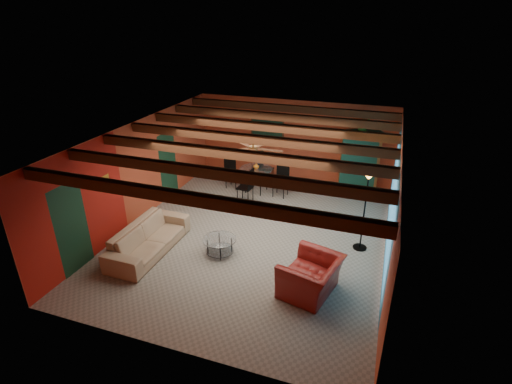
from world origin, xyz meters
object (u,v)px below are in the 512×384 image
at_px(floor_lamp, 364,211).
at_px(potted_plant, 364,125).
at_px(armchair, 311,276).
at_px(coffee_table, 220,246).
at_px(armoire, 359,163).
at_px(sofa, 149,238).
at_px(dining_table, 256,176).
at_px(vase, 256,157).

bearing_deg(floor_lamp, potted_plant, 97.53).
bearing_deg(armchair, coffee_table, -93.06).
xyz_separation_m(coffee_table, floor_lamp, (3.13, 1.34, 0.82)).
bearing_deg(armoire, coffee_table, -143.71).
xyz_separation_m(armchair, floor_lamp, (0.81, 2.03, 0.63)).
xyz_separation_m(sofa, floor_lamp, (4.78, 1.78, 0.68)).
bearing_deg(sofa, coffee_table, -74.41).
bearing_deg(sofa, floor_lamp, -69.11).
distance_m(coffee_table, floor_lamp, 3.50).
relative_size(coffee_table, dining_table, 0.38).
bearing_deg(armoire, dining_table, 175.65).
height_order(armchair, floor_lamp, floor_lamp).
bearing_deg(potted_plant, dining_table, -160.16).
xyz_separation_m(sofa, potted_plant, (4.33, 5.18, 1.81)).
bearing_deg(floor_lamp, armoire, 97.53).
relative_size(sofa, armchair, 1.98).
bearing_deg(floor_lamp, dining_table, 146.36).
relative_size(coffee_table, floor_lamp, 0.39).
bearing_deg(dining_table, armoire, 19.84).
height_order(armoire, potted_plant, potted_plant).
bearing_deg(coffee_table, potted_plant, 60.48).
distance_m(floor_lamp, vase, 4.18).
height_order(sofa, armoire, armoire).
xyz_separation_m(armoire, floor_lamp, (0.45, -3.40, 0.07)).
xyz_separation_m(armchair, potted_plant, (0.36, 5.43, 1.76)).
bearing_deg(armchair, vase, -134.87).
height_order(sofa, dining_table, dining_table).
relative_size(coffee_table, armoire, 0.42).
height_order(dining_table, armoire, armoire).
distance_m(dining_table, potted_plant, 3.60).
bearing_deg(dining_table, armchair, -58.44).
height_order(armoire, vase, armoire).
xyz_separation_m(coffee_table, armoire, (2.68, 4.74, 0.75)).
xyz_separation_m(dining_table, armoire, (3.02, 1.09, 0.41)).
relative_size(coffee_table, potted_plant, 1.60).
relative_size(dining_table, vase, 11.17).
height_order(coffee_table, floor_lamp, floor_lamp).
bearing_deg(floor_lamp, sofa, -159.56).
bearing_deg(armoire, armchair, -117.95).
bearing_deg(sofa, dining_table, -17.20).
bearing_deg(armoire, floor_lamp, -106.66).
xyz_separation_m(coffee_table, dining_table, (-0.34, 3.65, 0.34)).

